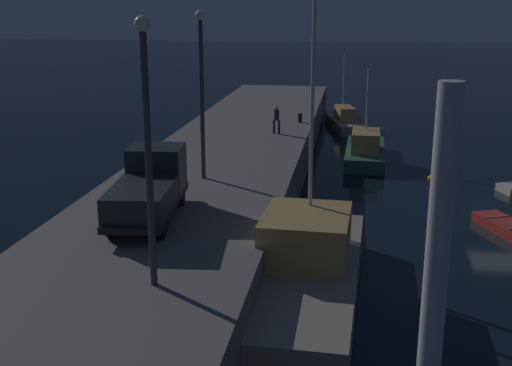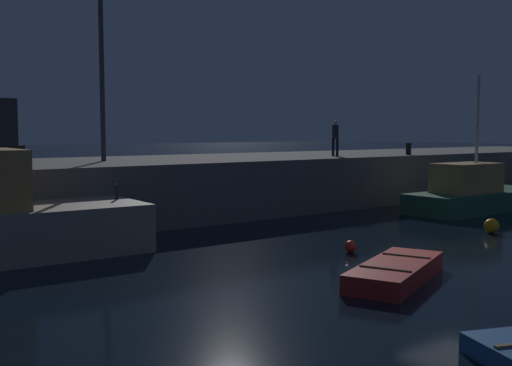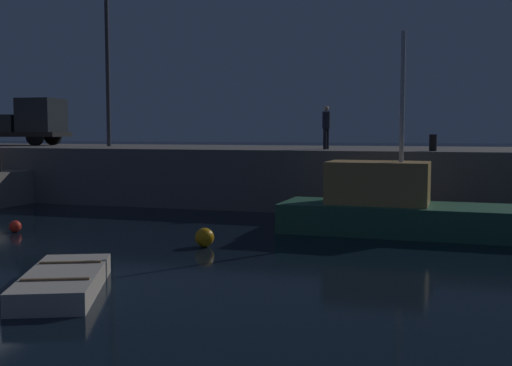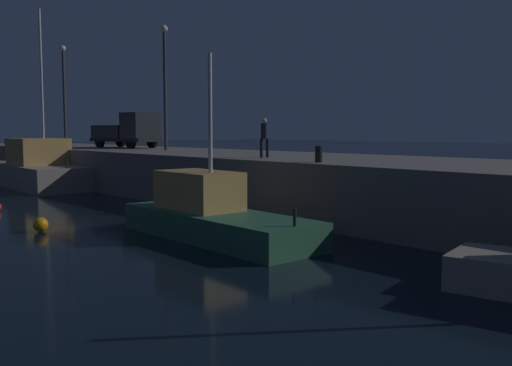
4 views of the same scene
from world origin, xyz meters
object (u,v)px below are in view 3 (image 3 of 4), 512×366
object	(u,v)px
bollard_west	(433,143)
rowboat_blue_far	(64,282)
mooring_buoy_near	(204,237)
mooring_buoy_mid	(15,226)
lamp_post_east	(107,55)
utility_truck	(17,123)
fishing_boat_blue	(402,209)
dockworker	(326,125)

from	to	relation	value
bollard_west	rowboat_blue_far	bearing A→B (deg)	-115.89
mooring_buoy_near	mooring_buoy_mid	xyz separation A→B (m)	(-6.64, 0.59, -0.08)
lamp_post_east	bollard_west	world-z (taller)	lamp_post_east
mooring_buoy_mid	bollard_west	xyz separation A→B (m)	(12.45, 7.86, 2.56)
rowboat_blue_far	utility_truck	world-z (taller)	utility_truck
bollard_west	mooring_buoy_near	bearing A→B (deg)	-124.54
fishing_boat_blue	utility_truck	size ratio (longest dim) A/B	1.33
mooring_buoy_mid	bollard_west	size ratio (longest dim) A/B	0.60
utility_truck	bollard_west	size ratio (longest dim) A/B	9.85
mooring_buoy_near	lamp_post_east	size ratio (longest dim) A/B	0.07
utility_truck	mooring_buoy_mid	bearing A→B (deg)	-52.59
rowboat_blue_far	lamp_post_east	world-z (taller)	lamp_post_east
rowboat_blue_far	dockworker	world-z (taller)	dockworker
lamp_post_east	dockworker	distance (m)	11.97
utility_truck	bollard_west	xyz separation A→B (m)	(21.45, -3.91, -0.87)
mooring_buoy_mid	lamp_post_east	bearing A→B (deg)	105.49
lamp_post_east	utility_truck	distance (m)	6.82
rowboat_blue_far	bollard_west	xyz separation A→B (m)	(6.69, 13.78, 2.54)
bollard_west	utility_truck	bearing A→B (deg)	169.68
utility_truck	dockworker	xyz separation A→B (m)	(17.20, -2.78, -0.18)
lamp_post_east	bollard_west	size ratio (longest dim) A/B	12.26
fishing_boat_blue	utility_truck	distance (m)	22.51
mooring_buoy_mid	utility_truck	distance (m)	15.21
utility_truck	dockworker	world-z (taller)	utility_truck
mooring_buoy_mid	utility_truck	world-z (taller)	utility_truck
fishing_boat_blue	mooring_buoy_near	bearing A→B (deg)	-142.19
rowboat_blue_far	lamp_post_east	xyz separation A→B (m)	(-8.83, 16.99, 6.71)
rowboat_blue_far	mooring_buoy_near	distance (m)	5.40
lamp_post_east	rowboat_blue_far	bearing A→B (deg)	-62.54
fishing_boat_blue	mooring_buoy_mid	world-z (taller)	fishing_boat_blue
fishing_boat_blue	mooring_buoy_mid	size ratio (longest dim) A/B	21.58
mooring_buoy_near	mooring_buoy_mid	distance (m)	6.66
fishing_boat_blue	dockworker	size ratio (longest dim) A/B	4.60
lamp_post_east	dockworker	xyz separation A→B (m)	(11.27, -2.08, -3.47)
lamp_post_east	mooring_buoy_mid	bearing A→B (deg)	-74.51
fishing_boat_blue	bollard_west	bearing A→B (deg)	80.28
mooring_buoy_near	bollard_west	size ratio (longest dim) A/B	0.86
rowboat_blue_far	mooring_buoy_near	bearing A→B (deg)	80.69
mooring_buoy_mid	mooring_buoy_near	bearing A→B (deg)	-5.06
mooring_buoy_mid	bollard_west	world-z (taller)	bollard_west
mooring_buoy_near	lamp_post_east	world-z (taller)	lamp_post_east
lamp_post_east	dockworker	size ratio (longest dim) A/B	4.32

